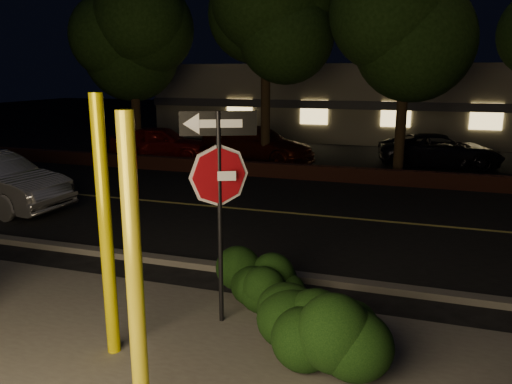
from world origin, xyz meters
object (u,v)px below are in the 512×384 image
yellow_pole_left (106,230)px  parked_car_red (160,142)px  yellow_pole_right (135,285)px  parked_car_dark (440,151)px  parked_car_darkred (257,144)px  signpost (219,176)px

yellow_pole_left → parked_car_red: 15.11m
yellow_pole_left → yellow_pole_right: size_ratio=1.03×
yellow_pole_right → parked_car_dark: bearing=78.8°
yellow_pole_right → parked_car_darkred: 15.94m
yellow_pole_left → signpost: 1.66m
parked_car_red → yellow_pole_right: bearing=-162.0°
yellow_pole_right → yellow_pole_left: bearing=133.3°
yellow_pole_right → signpost: size_ratio=1.06×
signpost → parked_car_dark: 14.52m
yellow_pole_left → parked_car_darkred: yellow_pole_left is taller
parked_car_red → yellow_pole_left: bearing=-163.7°
signpost → yellow_pole_left: bearing=-154.5°
parked_car_red → signpost: bearing=-157.9°
yellow_pole_left → parked_car_dark: size_ratio=0.73×
parked_car_red → parked_car_dark: 11.23m
parked_car_darkred → yellow_pole_right: bearing=-151.5°
yellow_pole_right → signpost: (-0.13, 2.43, 0.55)m
signpost → parked_car_dark: (3.39, 14.04, -1.55)m
yellow_pole_right → signpost: bearing=93.1°
yellow_pole_left → yellow_pole_right: 1.70m
yellow_pole_left → parked_car_dark: (4.43, 15.23, -1.04)m
yellow_pole_left → signpost: bearing=49.2°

